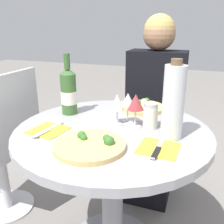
# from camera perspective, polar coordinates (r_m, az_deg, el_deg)

# --- Properties ---
(dining_table) EXTENTS (0.89, 0.89, 0.71)m
(dining_table) POSITION_cam_1_polar(r_m,az_deg,el_deg) (1.22, 0.11, -11.04)
(dining_table) COLOR gray
(dining_table) RESTS_ON ground_plane
(chair_behind_diner) EXTENTS (0.37, 0.37, 0.92)m
(chair_behind_diner) POSITION_cam_1_polar(r_m,az_deg,el_deg) (1.90, 9.86, -2.63)
(chair_behind_diner) COLOR silver
(chair_behind_diner) RESTS_ON ground_plane
(seated_diner) EXTENTS (0.38, 0.43, 1.22)m
(seated_diner) POSITION_cam_1_polar(r_m,az_deg,el_deg) (1.73, 9.22, -1.01)
(seated_diner) COLOR black
(seated_diner) RESTS_ON ground_plane
(chair_empty_side) EXTENTS (0.37, 0.37, 0.92)m
(chair_empty_side) POSITION_cam_1_polar(r_m,az_deg,el_deg) (1.65, -22.99, -7.52)
(chair_empty_side) COLOR silver
(chair_empty_side) RESTS_ON ground_plane
(pizza_large) EXTENTS (0.28, 0.28, 0.05)m
(pizza_large) POSITION_cam_1_polar(r_m,az_deg,el_deg) (0.97, -4.98, -7.47)
(pizza_large) COLOR #DBB26B
(pizza_large) RESTS_ON dining_table
(pizza_small_far) EXTENTS (0.24, 0.24, 0.05)m
(pizza_small_far) POSITION_cam_1_polar(r_m,az_deg,el_deg) (1.41, 7.04, 1.15)
(pizza_small_far) COLOR #DBB26B
(pizza_small_far) RESTS_ON dining_table
(wine_bottle) EXTENTS (0.08, 0.08, 0.31)m
(wine_bottle) POSITION_cam_1_polar(r_m,az_deg,el_deg) (1.32, -9.88, 4.59)
(wine_bottle) COLOR #38602D
(wine_bottle) RESTS_ON dining_table
(tall_carafe) EXTENTS (0.09, 0.09, 0.33)m
(tall_carafe) POSITION_cam_1_polar(r_m,az_deg,el_deg) (1.03, 13.85, 2.17)
(tall_carafe) COLOR silver
(tall_carafe) RESTS_ON dining_table
(sugar_shaker) EXTENTS (0.07, 0.07, 0.12)m
(sugar_shaker) POSITION_cam_1_polar(r_m,az_deg,el_deg) (1.14, 8.77, -0.87)
(sugar_shaker) COLOR silver
(sugar_shaker) RESTS_ON dining_table
(wine_glass_front_left) EXTENTS (0.07, 0.07, 0.15)m
(wine_glass_front_left) POSITION_cam_1_polar(r_m,az_deg,el_deg) (1.17, 1.03, 2.22)
(wine_glass_front_left) COLOR silver
(wine_glass_front_left) RESTS_ON dining_table
(wine_glass_center) EXTENTS (0.07, 0.07, 0.15)m
(wine_glass_center) POSITION_cam_1_polar(r_m,az_deg,el_deg) (1.18, 3.65, 2.62)
(wine_glass_center) COLOR silver
(wine_glass_center) RESTS_ON dining_table
(wine_glass_front_right) EXTENTS (0.07, 0.07, 0.15)m
(wine_glass_front_right) POSITION_cam_1_polar(r_m,az_deg,el_deg) (1.14, 5.43, 2.15)
(wine_glass_front_right) COLOR silver
(wine_glass_front_right) RESTS_ON dining_table
(place_setting_left) EXTENTS (0.17, 0.19, 0.01)m
(place_setting_left) POSITION_cam_1_polar(r_m,az_deg,el_deg) (1.15, -14.39, -4.05)
(place_setting_left) COLOR yellow
(place_setting_left) RESTS_ON dining_table
(place_setting_right) EXTENTS (0.16, 0.19, 0.01)m
(place_setting_right) POSITION_cam_1_polar(r_m,az_deg,el_deg) (0.98, 10.52, -8.14)
(place_setting_right) COLOR yellow
(place_setting_right) RESTS_ON dining_table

